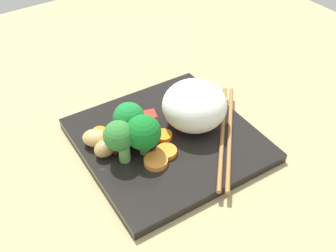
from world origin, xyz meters
TOP-DOWN VIEW (x-y plane):
  - ground_plane at (0.00, 0.00)cm, footprint 110.00×110.00cm
  - square_plate at (0.00, 0.00)cm, footprint 24.41×24.41cm
  - rice_mound at (-4.61, 0.15)cm, footprint 11.95×11.92cm
  - broccoli_floret_0 at (4.50, -2.56)cm, footprint 4.31×4.31cm
  - broccoli_floret_1 at (4.57, 1.15)cm, footprint 4.70×4.70cm
  - broccoli_floret_2 at (7.48, 0.40)cm, footprint 4.03×4.03cm
  - carrot_slice_0 at (0.64, 0.32)cm, footprint 3.37×3.37cm
  - carrot_slice_1 at (2.67, -6.16)cm, footprint 3.47×3.47cm
  - carrot_slice_2 at (7.59, -5.90)cm, footprint 2.81×2.81cm
  - carrot_slice_3 at (4.27, 3.50)cm, footprint 3.67×3.67cm
  - carrot_slice_4 at (2.10, 2.76)cm, footprint 3.96×3.96cm
  - carrot_slice_5 at (5.60, -4.10)cm, footprint 3.84×3.84cm
  - pepper_chunk_0 at (1.17, -3.19)cm, footprint 2.84×2.60cm
  - pepper_chunk_1 at (2.86, -0.86)cm, footprint 2.61×2.30cm
  - pepper_chunk_2 at (6.63, -2.01)cm, footprint 2.91×2.25cm
  - chicken_piece_0 at (8.84, -1.72)cm, footprint 3.48×2.84cm
  - chicken_piece_1 at (8.97, -4.13)cm, footprint 4.56×4.44cm
  - chopstick_pair at (-6.88, 4.55)cm, footprint 15.79×16.90cm

SIDE VIEW (x-z plane):
  - ground_plane at x=0.00cm, z-range -2.00..0.00cm
  - square_plate at x=0.00cm, z-range 0.00..1.40cm
  - carrot_slice_2 at x=7.59cm, z-range 1.40..1.97cm
  - chopstick_pair at x=-6.88cm, z-range 1.40..2.00cm
  - carrot_slice_1 at x=2.67cm, z-range 1.40..2.06cm
  - carrot_slice_4 at x=2.10cm, z-range 1.40..2.08cm
  - carrot_slice_5 at x=5.60cm, z-range 1.40..2.14cm
  - carrot_slice_0 at x=0.64cm, z-range 1.40..2.15cm
  - carrot_slice_3 at x=4.27cm, z-range 1.40..2.15cm
  - pepper_chunk_2 at x=6.63cm, z-range 1.40..3.45cm
  - pepper_chunk_1 at x=2.86cm, z-range 1.40..3.66cm
  - chicken_piece_0 at x=8.84cm, z-range 1.40..3.72cm
  - chicken_piece_1 at x=8.97cm, z-range 1.40..3.78cm
  - pepper_chunk_0 at x=1.17cm, z-range 1.40..3.79cm
  - rice_mound at x=-4.61cm, z-range 1.40..8.24cm
  - broccoli_floret_0 at x=4.50cm, z-range 2.08..7.98cm
  - broccoli_floret_2 at x=7.48cm, z-range 2.14..8.10cm
  - broccoli_floret_1 at x=4.57cm, z-range 2.05..8.31cm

